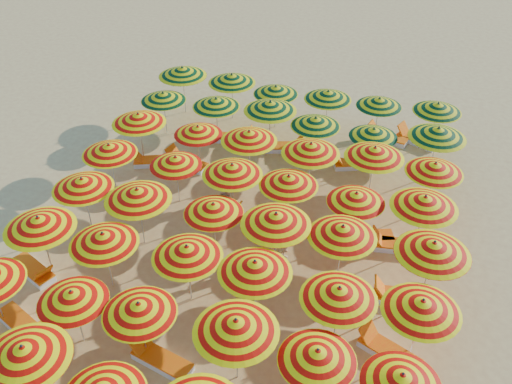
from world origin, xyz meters
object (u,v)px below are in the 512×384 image
Objects in this scene: umbrella_22 at (343,231)px; umbrella_18 at (82,183)px; beachgoer_a at (285,236)px; umbrella_13 at (103,239)px; umbrella_47 at (438,107)px; lounger_14 at (186,163)px; umbrella_9 at (236,326)px; lounger_16 at (284,147)px; lounger_5 at (161,360)px; umbrella_36 at (163,97)px; umbrella_34 at (375,152)px; lounger_12 at (396,245)px; umbrella_37 at (216,103)px; lounger_11 at (366,237)px; umbrella_41 at (438,133)px; umbrella_40 at (374,132)px; umbrella_10 at (317,355)px; umbrella_19 at (137,194)px; umbrella_8 at (139,308)px; umbrella_30 at (138,118)px; umbrella_25 at (176,161)px; umbrella_46 at (379,102)px; umbrella_15 at (255,267)px; lounger_7 at (33,270)px; umbrella_29 at (425,202)px; lounger_9 at (401,296)px; umbrella_20 at (213,208)px; umbrella_38 at (270,106)px; umbrella_28 at (356,197)px; umbrella_24 at (109,149)px; umbrella_17 at (422,306)px; umbrella_39 at (316,122)px; umbrella_44 at (276,90)px; lounger_18 at (386,137)px; umbrella_21 at (276,219)px; lounger_17 at (354,164)px; lounger_8 at (388,351)px; lounger_10 at (218,212)px; umbrella_35 at (435,168)px; umbrella_1 at (24,353)px; umbrella_7 at (72,297)px; lounger_19 at (416,140)px; lounger_4 at (21,324)px; umbrella_16 at (339,293)px; umbrella_23 at (434,248)px; umbrella_31 at (198,130)px; umbrella_43 at (232,79)px; umbrella_27 at (289,181)px; lounger_15 at (232,138)px; beachgoer_b at (224,183)px; umbrella_14 at (187,251)px.

umbrella_18 is at bearing -179.48° from umbrella_22.
umbrella_13 is at bearing 104.19° from beachgoer_a.
umbrella_47 reaches higher than beachgoer_a.
umbrella_9 is at bearing 133.12° from lounger_14.
lounger_5 is at bearing -110.01° from lounger_16.
umbrella_22 is 0.94× the size of umbrella_36.
lounger_12 is (1.28, -2.56, -1.84)m from umbrella_34.
umbrella_37 reaches higher than lounger_11.
umbrella_40 is at bearing -174.97° from umbrella_41.
umbrella_19 is (-6.73, 4.19, 0.24)m from umbrella_10.
umbrella_30 is at bearing 116.56° from umbrella_8.
umbrella_25 is 1.01× the size of umbrella_46.
lounger_7 is (-7.17, -0.43, -1.79)m from umbrella_15.
umbrella_22 is 9.76m from umbrella_30.
lounger_9 is at bearing -95.32° from umbrella_29.
umbrella_20 is 6.63m from umbrella_38.
umbrella_24 is at bearing 179.12° from umbrella_28.
umbrella_17 is at bearing -61.20° from umbrella_28.
umbrella_39 is 2.26m from umbrella_40.
umbrella_44 is 5.16m from lounger_18.
umbrella_21 is 6.96m from lounger_17.
lounger_8 and lounger_10 have the same top height.
umbrella_29 is (10.80, 2.17, 0.09)m from umbrella_18.
umbrella_35 is 5.20m from lounger_18.
umbrella_37 is 3.35m from lounger_16.
umbrella_1 is 6.06m from umbrella_15.
umbrella_46 reaches higher than umbrella_7.
lounger_11 is (6.90, 6.52, -1.61)m from umbrella_7.
lounger_19 is at bearing 65.48° from umbrella_8.
umbrella_25 reaches higher than lounger_4.
umbrella_16 is at bearing -102.73° from umbrella_41.
umbrella_17 is at bearing -61.73° from umbrella_39.
umbrella_21 reaches higher than beachgoer_a.
umbrella_30 is 11.61m from lounger_19.
lounger_9 and lounger_18 have the same top height.
umbrella_46 is at bearing 3.28° from umbrella_44.
umbrella_23 is 1.14× the size of umbrella_31.
lounger_12 is (8.08, -6.83, -1.80)m from umbrella_43.
lounger_8 is (1.74, -4.45, -1.62)m from umbrella_28.
umbrella_22 is (4.08, -0.09, 0.16)m from umbrella_20.
umbrella_19 is (0.05, 2.10, 0.11)m from umbrella_13.
lounger_12 is at bearing -30.37° from umbrella_37.
lounger_16 is (-1.36, 4.68, -1.72)m from umbrella_27.
lounger_15 is at bearing -103.01° from lounger_14.
umbrella_16 reaches higher than umbrella_39.
lounger_9 is 7.45m from beachgoer_b.
umbrella_44 is (-0.38, 10.69, -0.11)m from umbrella_14.
umbrella_27 is (4.12, 6.59, 0.11)m from umbrella_7.
umbrella_17 reaches higher than umbrella_44.
umbrella_27 is 6.22m from umbrella_37.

